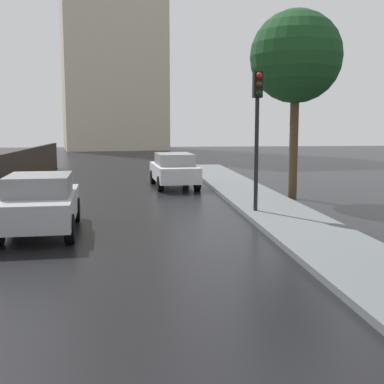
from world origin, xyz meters
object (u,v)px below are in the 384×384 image
object	(u,v)px
car_white_mid_road	(174,170)
traffic_light	(257,115)
car_silver_far_ahead	(40,202)
street_tree_mid	(296,58)

from	to	relation	value
car_white_mid_road	traffic_light	world-z (taller)	traffic_light
car_silver_far_ahead	traffic_light	world-z (taller)	traffic_light
traffic_light	street_tree_mid	xyz separation A→B (m)	(2.16, 3.23, 2.10)
car_white_mid_road	traffic_light	bearing A→B (deg)	-79.08
traffic_light	street_tree_mid	bearing A→B (deg)	56.16
street_tree_mid	traffic_light	bearing A→B (deg)	-123.84
street_tree_mid	car_white_mid_road	bearing A→B (deg)	136.80
traffic_light	street_tree_mid	distance (m)	4.42
car_silver_far_ahead	traffic_light	bearing A→B (deg)	-167.15
car_silver_far_ahead	street_tree_mid	world-z (taller)	street_tree_mid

